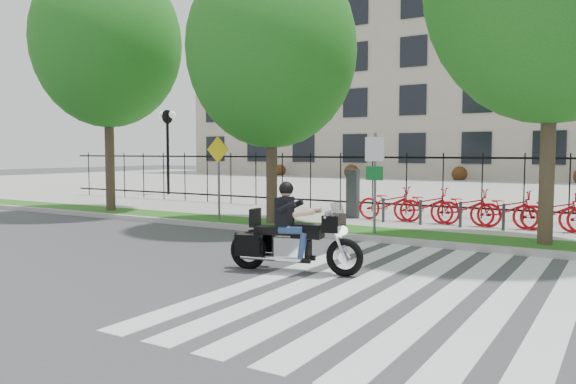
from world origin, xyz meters
The scene contains 15 objects.
ground centered at (0.00, 0.00, 0.00)m, with size 120.00×120.00×0.00m, color #3D3D40.
curb centered at (0.00, 4.10, 0.07)m, with size 60.00×0.20×0.15m, color #A19E97.
grass_verge centered at (0.00, 4.95, 0.07)m, with size 60.00×1.50×0.15m, color #215415.
sidewalk centered at (0.00, 7.45, 0.07)m, with size 60.00×3.50×0.15m, color #9E9C94.
plaza centered at (0.00, 25.00, 0.05)m, with size 80.00×34.00×0.10m, color #9E9C94.
crosswalk_stripes centered at (4.83, 0.00, 0.01)m, with size 5.70×8.00×0.01m, color silver, non-canonical shape.
iron_fence centered at (0.00, 9.20, 1.15)m, with size 30.00×0.06×2.00m, color black, non-canonical shape.
office_building centered at (0.00, 44.92, 9.97)m, with size 60.00×21.90×20.15m.
lamp_post_left centered at (-12.00, 12.00, 3.21)m, with size 1.06×0.70×4.25m.
street_tree_0 centered at (-8.03, 4.95, 5.92)m, with size 5.06×5.06×8.69m.
street_tree_1 centered at (-1.30, 4.95, 5.06)m, with size 4.82×4.82×7.69m.
bike_share_station centered at (4.09, 7.20, 0.66)m, with size 7.85×0.88×1.50m.
sign_pole_regulatory centered at (2.01, 4.58, 1.74)m, with size 0.50×0.09×2.50m.
sign_pole_warning centered at (-2.95, 4.58, 1.74)m, with size 0.78×0.09×2.49m.
motorcycle_rider centered at (2.29, 0.15, 0.66)m, with size 2.55×0.97×1.98m.
Camera 1 is at (7.46, -8.48, 2.18)m, focal length 35.00 mm.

